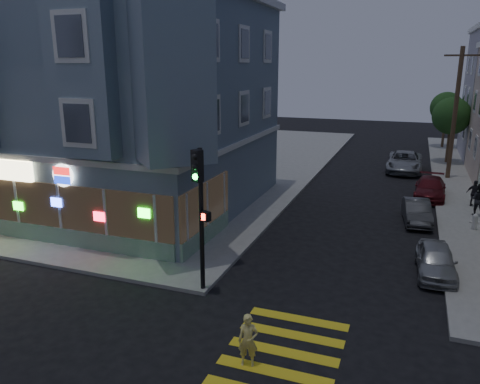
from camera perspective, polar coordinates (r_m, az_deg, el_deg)
The scene contains 15 objects.
ground at distance 16.96m, azimuth -16.79°, elevation -13.39°, with size 120.00×120.00×0.00m, color black.
sidewalk_nw at distance 42.28m, azimuth -12.89°, elevation 4.15°, with size 33.00×42.00×0.15m, color gray.
corner_building at distance 27.47m, azimuth -14.06°, elevation 10.37°, with size 14.60×14.60×11.40m.
utility_pole at distance 35.88m, azimuth 24.75°, elevation 8.85°, with size 2.20×0.30×9.00m.
street_tree_near at distance 41.94m, azimuth 24.38°, elevation 8.44°, with size 3.00×3.00×5.30m.
street_tree_far at distance 49.89m, azimuth 23.86°, elevation 9.37°, with size 3.00×3.00×5.30m.
running_child at distance 13.24m, azimuth 1.00°, elevation -17.64°, with size 0.55×0.36×1.50m, color #EEDF7A.
pedestrian_a at distance 27.85m, azimuth 27.08°, elevation -0.83°, with size 0.85×0.67×1.76m, color #212227.
pedestrian_b at distance 29.61m, azimuth 26.70°, elevation -0.16°, with size 0.88×0.37×1.51m, color black.
parked_car_a at distance 19.85m, azimuth 22.78°, elevation -7.70°, with size 1.42×3.54×1.21m, color #989B9F.
parked_car_b at distance 25.89m, azimuth 20.75°, elevation -2.26°, with size 1.25×3.59×1.18m, color #3A3C3F.
parked_car_c at distance 30.92m, azimuth 22.16°, elevation 0.42°, with size 1.76×4.32×1.26m, color #5D151B.
parked_car_d at distance 38.05m, azimuth 19.42°, elevation 3.50°, with size 2.52×5.46×1.52m, color #8F9399.
traffic_signal at distance 15.92m, azimuth -4.92°, elevation -0.60°, with size 0.65×0.57×5.12m.
fire_hydrant at distance 25.56m, azimuth 26.72°, elevation -3.20°, with size 0.46×0.26×0.79m.
Camera 1 is at (9.42, -11.65, 7.94)m, focal length 35.00 mm.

